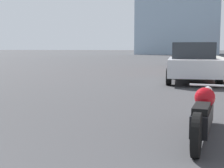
# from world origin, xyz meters

# --- Properties ---
(sidewalk) EXTENTS (3.21, 240.00, 0.15)m
(sidewalk) POSITION_xyz_m (5.99, 40.00, 0.07)
(sidewalk) COLOR gray
(sidewalk) RESTS_ON ground_plane
(motorcycle) EXTENTS (0.62, 2.41, 0.76)m
(motorcycle) POSITION_xyz_m (3.37, 4.42, 0.37)
(motorcycle) COLOR black
(motorcycle) RESTS_ON ground_plane
(parked_car_silver) EXTENTS (2.12, 4.41, 1.60)m
(parked_car_silver) POSITION_xyz_m (3.26, 12.64, 0.80)
(parked_car_silver) COLOR #BCBCC1
(parked_car_silver) RESTS_ON ground_plane
(parked_car_black) EXTENTS (1.93, 4.55, 1.52)m
(parked_car_black) POSITION_xyz_m (3.38, 25.05, 0.78)
(parked_car_black) COLOR black
(parked_car_black) RESTS_ON ground_plane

